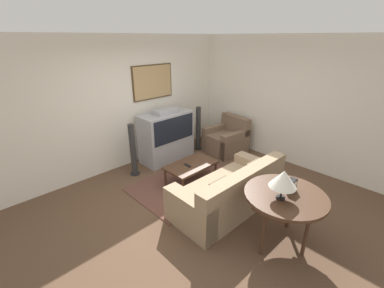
{
  "coord_description": "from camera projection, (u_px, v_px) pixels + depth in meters",
  "views": [
    {
      "loc": [
        -2.62,
        -2.58,
        2.64
      ],
      "look_at": [
        0.53,
        0.63,
        0.75
      ],
      "focal_mm": 24.0,
      "sensor_mm": 36.0,
      "label": 1
    }
  ],
  "objects": [
    {
      "name": "wall_back",
      "position": [
        124.0,
        104.0,
        5.3
      ],
      "size": [
        12.0,
        0.1,
        2.7
      ],
      "color": "silver",
      "rests_on": "ground_plane"
    },
    {
      "name": "tv",
      "position": [
        166.0,
        136.0,
        5.78
      ],
      "size": [
        1.19,
        0.58,
        1.19
      ],
      "color": "#9E9EA3",
      "rests_on": "ground_plane"
    },
    {
      "name": "armchair",
      "position": [
        226.0,
        140.0,
        6.29
      ],
      "size": [
        0.93,
        0.93,
        0.86
      ],
      "rotation": [
        0.0,
        0.0,
        -1.7
      ],
      "color": "brown",
      "rests_on": "ground_plane"
    },
    {
      "name": "remote",
      "position": [
        188.0,
        165.0,
        4.83
      ],
      "size": [
        0.06,
        0.16,
        0.02
      ],
      "color": "black",
      "rests_on": "coffee_table"
    },
    {
      "name": "speaker_tower_left",
      "position": [
        133.0,
        151.0,
        5.14
      ],
      "size": [
        0.2,
        0.2,
        1.08
      ],
      "color": "black",
      "rests_on": "ground_plane"
    },
    {
      "name": "area_rug",
      "position": [
        189.0,
        182.0,
        5.01
      ],
      "size": [
        2.13,
        1.4,
        0.01
      ],
      "color": "brown",
      "rests_on": "ground_plane"
    },
    {
      "name": "ground_plane",
      "position": [
        196.0,
        203.0,
        4.41
      ],
      "size": [
        12.0,
        12.0,
        0.0
      ],
      "primitive_type": "plane",
      "color": "brown"
    },
    {
      "name": "mantel_clock",
      "position": [
        291.0,
        185.0,
        3.34
      ],
      "size": [
        0.14,
        0.1,
        0.16
      ],
      "color": "black",
      "rests_on": "console_table"
    },
    {
      "name": "couch",
      "position": [
        230.0,
        192.0,
        4.19
      ],
      "size": [
        1.96,
        0.94,
        0.8
      ],
      "rotation": [
        0.0,
        0.0,
        3.12
      ],
      "color": "#9E8466",
      "rests_on": "ground_plane"
    },
    {
      "name": "coffee_table",
      "position": [
        191.0,
        166.0,
        4.92
      ],
      "size": [
        0.98,
        0.58,
        0.39
      ],
      "color": "#472D1E",
      "rests_on": "ground_plane"
    },
    {
      "name": "wall_right",
      "position": [
        281.0,
        101.0,
        5.58
      ],
      "size": [
        0.06,
        12.0,
        2.7
      ],
      "color": "silver",
      "rests_on": "ground_plane"
    },
    {
      "name": "console_table",
      "position": [
        285.0,
        199.0,
        3.31
      ],
      "size": [
        1.05,
        1.05,
        0.78
      ],
      "color": "#472D1E",
      "rests_on": "ground_plane"
    },
    {
      "name": "table_lamp",
      "position": [
        283.0,
        179.0,
        3.09
      ],
      "size": [
        0.33,
        0.33,
        0.39
      ],
      "color": "black",
      "rests_on": "console_table"
    },
    {
      "name": "speaker_tower_right",
      "position": [
        198.0,
        129.0,
        6.35
      ],
      "size": [
        0.2,
        0.2,
        1.08
      ],
      "color": "black",
      "rests_on": "ground_plane"
    }
  ]
}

